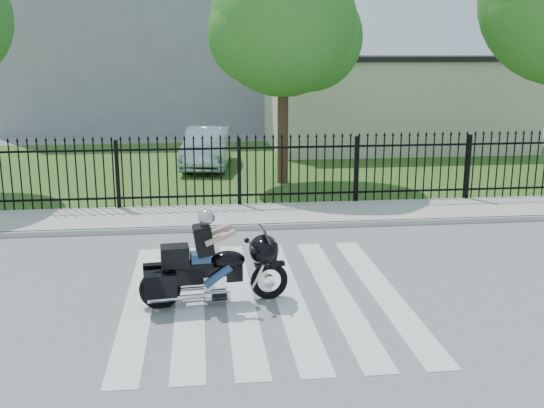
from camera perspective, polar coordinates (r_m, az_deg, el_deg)
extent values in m
plane|color=slate|center=(10.51, -0.74, -8.30)|extent=(120.00, 120.00, 0.00)
cube|color=#ADAAA3|center=(15.23, -2.67, -1.08)|extent=(40.00, 2.00, 0.12)
cube|color=#ADAAA3|center=(14.26, -2.39, -2.10)|extent=(40.00, 0.12, 0.12)
cube|color=#2C541C|center=(22.07, -3.94, 3.38)|extent=(40.00, 12.00, 0.02)
cube|color=black|center=(16.13, -2.93, 0.81)|extent=(26.00, 0.04, 0.05)
cube|color=black|center=(15.91, -2.98, 5.03)|extent=(26.00, 0.04, 0.05)
cylinder|color=#382316|center=(18.95, 0.98, 8.04)|extent=(0.32, 0.32, 4.16)
sphere|color=#2A7020|center=(18.88, 1.01, 15.92)|extent=(4.20, 4.20, 4.20)
cube|color=beige|center=(27.00, 10.76, 8.77)|extent=(10.00, 6.00, 3.50)
cube|color=black|center=(26.91, 10.93, 12.70)|extent=(10.20, 6.20, 0.20)
cube|color=#97999F|center=(35.81, -10.25, 16.74)|extent=(15.00, 10.00, 12.00)
torus|color=black|center=(10.35, -0.24, -6.90)|extent=(0.63, 0.18, 0.62)
torus|color=black|center=(10.15, -10.01, -7.54)|extent=(0.66, 0.20, 0.65)
cube|color=black|center=(10.13, -5.98, -6.26)|extent=(1.18, 0.33, 0.27)
ellipsoid|color=black|center=(10.10, -3.99, -5.03)|extent=(0.59, 0.41, 0.30)
cube|color=black|center=(10.05, -7.02, -5.41)|extent=(0.61, 0.34, 0.09)
cube|color=silver|center=(10.19, -5.21, -7.02)|extent=(0.38, 0.30, 0.27)
ellipsoid|color=black|center=(10.15, -0.74, -4.15)|extent=(0.54, 0.69, 0.48)
cube|color=black|center=(9.98, -8.69, -4.63)|extent=(0.46, 0.38, 0.32)
cube|color=navy|center=(10.03, -6.43, -4.79)|extent=(0.33, 0.30, 0.16)
sphere|color=#B4B7BC|center=(9.86, -5.91, -1.20)|extent=(0.26, 0.26, 0.26)
imported|color=#98B2C0|center=(21.82, -5.78, 5.05)|extent=(1.95, 4.25, 1.35)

